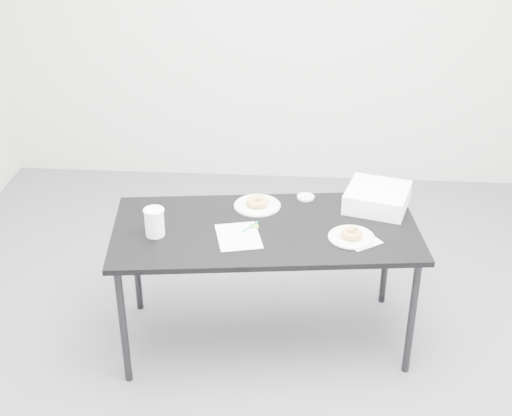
# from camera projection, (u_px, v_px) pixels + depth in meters

# --- Properties ---
(floor) EXTENTS (4.00, 4.00, 0.00)m
(floor) POSITION_uv_depth(u_px,v_px,m) (249.00, 338.00, 3.84)
(floor) COLOR #535459
(floor) RESTS_ON ground
(wall_back) EXTENTS (4.00, 0.02, 2.70)m
(wall_back) POSITION_uv_depth(u_px,v_px,m) (271.00, 1.00, 4.94)
(wall_back) COLOR silver
(wall_back) RESTS_ON floor
(table) EXTENTS (1.58, 0.88, 0.69)m
(table) POSITION_uv_depth(u_px,v_px,m) (266.00, 236.00, 3.54)
(table) COLOR black
(table) RESTS_ON floor
(scorecard) EXTENTS (0.26, 0.30, 0.00)m
(scorecard) POSITION_uv_depth(u_px,v_px,m) (239.00, 236.00, 3.44)
(scorecard) COLOR white
(scorecard) RESTS_ON table
(logo_patch) EXTENTS (0.05, 0.05, 0.00)m
(logo_patch) POSITION_uv_depth(u_px,v_px,m) (254.00, 226.00, 3.52)
(logo_patch) COLOR green
(logo_patch) RESTS_ON scorecard
(pen) EXTENTS (0.07, 0.10, 0.01)m
(pen) POSITION_uv_depth(u_px,v_px,m) (250.00, 227.00, 3.51)
(pen) COLOR #0D938A
(pen) RESTS_ON scorecard
(napkin) EXTENTS (0.22, 0.22, 0.00)m
(napkin) POSITION_uv_depth(u_px,v_px,m) (360.00, 240.00, 3.41)
(napkin) COLOR white
(napkin) RESTS_ON table
(plate_near) EXTENTS (0.22, 0.22, 0.01)m
(plate_near) POSITION_uv_depth(u_px,v_px,m) (351.00, 237.00, 3.42)
(plate_near) COLOR silver
(plate_near) RESTS_ON napkin
(donut_near) EXTENTS (0.14, 0.14, 0.04)m
(donut_near) POSITION_uv_depth(u_px,v_px,m) (352.00, 233.00, 3.41)
(donut_near) COLOR #C2773D
(donut_near) RESTS_ON plate_near
(plate_far) EXTENTS (0.24, 0.24, 0.01)m
(plate_far) POSITION_uv_depth(u_px,v_px,m) (257.00, 205.00, 3.71)
(plate_far) COLOR silver
(plate_far) RESTS_ON table
(donut_far) EXTENTS (0.13, 0.13, 0.04)m
(donut_far) POSITION_uv_depth(u_px,v_px,m) (257.00, 202.00, 3.70)
(donut_far) COLOR #C2773D
(donut_far) RESTS_ON plate_far
(coffee_cup) EXTENTS (0.09, 0.09, 0.14)m
(coffee_cup) POSITION_uv_depth(u_px,v_px,m) (154.00, 222.00, 3.42)
(coffee_cup) COLOR white
(coffee_cup) RESTS_ON table
(cup_lid) EXTENTS (0.09, 0.09, 0.01)m
(cup_lid) POSITION_uv_depth(u_px,v_px,m) (306.00, 197.00, 3.78)
(cup_lid) COLOR silver
(cup_lid) RESTS_ON table
(bakery_box) EXTENTS (0.38, 0.38, 0.10)m
(bakery_box) POSITION_uv_depth(u_px,v_px,m) (377.00, 198.00, 3.68)
(bakery_box) COLOR white
(bakery_box) RESTS_ON table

